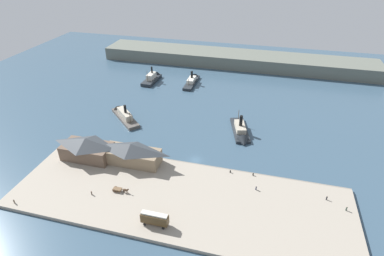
% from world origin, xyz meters
% --- Properties ---
extents(ground_plane, '(320.00, 320.00, 0.00)m').
position_xyz_m(ground_plane, '(0.00, 0.00, 0.00)').
color(ground_plane, '#385166').
extents(quay_promenade, '(110.00, 36.00, 1.20)m').
position_xyz_m(quay_promenade, '(0.00, -22.00, 0.60)').
color(quay_promenade, '#9E9384').
rests_on(quay_promenade, ground).
extents(seawall_edge, '(110.00, 0.80, 1.00)m').
position_xyz_m(seawall_edge, '(0.00, -3.60, 0.50)').
color(seawall_edge, gray).
rests_on(seawall_edge, ground).
extents(ferry_shed_west_terminal, '(18.95, 9.88, 8.58)m').
position_xyz_m(ferry_shed_west_terminal, '(-39.63, -10.21, 5.56)').
color(ferry_shed_west_terminal, brown).
rests_on(ferry_shed_west_terminal, quay_promenade).
extents(ferry_shed_customs_shed, '(21.57, 8.36, 8.18)m').
position_xyz_m(ferry_shed_customs_shed, '(-22.07, -8.79, 5.35)').
color(ferry_shed_customs_shed, '#847056').
rests_on(ferry_shed_customs_shed, quay_promenade).
extents(street_tram, '(8.15, 2.44, 4.39)m').
position_xyz_m(street_tram, '(-3.42, -34.55, 3.75)').
color(street_tram, '#4C381E').
rests_on(street_tram, quay_promenade).
extents(horse_cart, '(5.73, 1.68, 1.87)m').
position_xyz_m(horse_cart, '(-19.43, -24.48, 2.12)').
color(horse_cart, brown).
rests_on(horse_cart, quay_promenade).
extents(pedestrian_near_west_shed, '(0.39, 0.39, 1.58)m').
position_xyz_m(pedestrian_near_west_shed, '(23.88, -12.14, 1.92)').
color(pedestrian_near_west_shed, '#33384C').
rests_on(pedestrian_near_west_shed, quay_promenade).
extents(pedestrian_at_waters_edge, '(0.41, 0.41, 1.66)m').
position_xyz_m(pedestrian_at_waters_edge, '(51.49, -14.46, 1.96)').
color(pedestrian_at_waters_edge, '#3D4C42').
rests_on(pedestrian_at_waters_edge, quay_promenade).
extents(pedestrian_standing_center, '(0.38, 0.38, 1.53)m').
position_xyz_m(pedestrian_standing_center, '(-27.87, -28.13, 1.90)').
color(pedestrian_standing_center, '#4C3D33').
rests_on(pedestrian_standing_center, quay_promenade).
extents(pedestrian_walking_east, '(0.39, 0.39, 1.56)m').
position_xyz_m(pedestrian_walking_east, '(46.11, -11.10, 1.91)').
color(pedestrian_walking_east, '#232328').
rests_on(pedestrian_walking_east, quay_promenade).
extents(pedestrian_near_east_shed, '(0.39, 0.39, 1.58)m').
position_xyz_m(pedestrian_near_east_shed, '(-49.46, -37.82, 1.92)').
color(pedestrian_near_east_shed, '#6B5B4C').
rests_on(pedestrian_near_east_shed, quay_promenade).
extents(mooring_post_center_east, '(0.44, 0.44, 0.90)m').
position_xyz_m(mooring_post_center_east, '(22.30, -4.96, 1.65)').
color(mooring_post_center_east, black).
rests_on(mooring_post_center_east, quay_promenade).
extents(mooring_post_west, '(0.44, 0.44, 0.90)m').
position_xyz_m(mooring_post_west, '(14.26, -5.42, 1.65)').
color(mooring_post_west, black).
rests_on(mooring_post_west, quay_promenade).
extents(ferry_approaching_east, '(11.51, 22.62, 10.26)m').
position_xyz_m(ferry_approaching_east, '(14.68, 22.30, 1.18)').
color(ferry_approaching_east, '#23282D').
rests_on(ferry_approaching_east, ground).
extents(ferry_departing_north, '(5.03, 23.30, 8.97)m').
position_xyz_m(ferry_departing_north, '(-20.35, 73.49, 1.27)').
color(ferry_departing_north, '#23282D').
rests_on(ferry_departing_north, ground).
extents(ferry_approaching_west, '(6.90, 19.31, 10.63)m').
position_xyz_m(ferry_approaching_west, '(-44.19, 70.29, 1.57)').
color(ferry_approaching_west, '#23282D').
rests_on(ferry_approaching_west, ground).
extents(ferry_near_quay, '(20.99, 20.11, 9.65)m').
position_xyz_m(ferry_near_quay, '(-41.71, 24.16, 1.41)').
color(ferry_near_quay, '#514C47').
rests_on(ferry_near_quay, ground).
extents(far_headland, '(180.00, 24.00, 8.00)m').
position_xyz_m(far_headland, '(0.00, 110.00, 4.00)').
color(far_headland, '#60665B').
rests_on(far_headland, ground).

